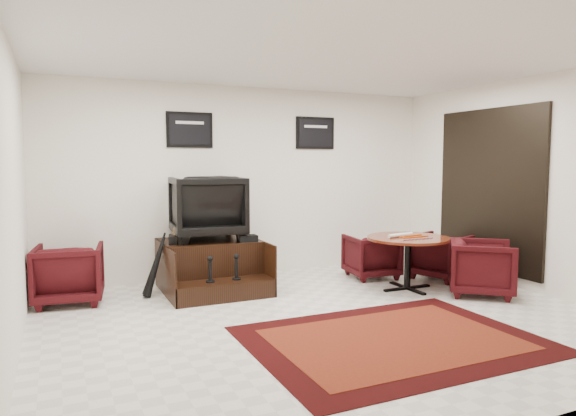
# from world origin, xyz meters

# --- Properties ---
(ground) EXTENTS (6.00, 6.00, 0.00)m
(ground) POSITION_xyz_m (0.00, 0.00, 0.00)
(ground) COLOR beige
(ground) RESTS_ON ground
(room_shell) EXTENTS (6.02, 5.02, 2.81)m
(room_shell) POSITION_xyz_m (0.41, 0.12, 1.79)
(room_shell) COLOR white
(room_shell) RESTS_ON ground
(area_rug) EXTENTS (2.73, 2.05, 0.01)m
(area_rug) POSITION_xyz_m (0.23, -0.84, 0.01)
(area_rug) COLOR black
(area_rug) RESTS_ON ground
(shine_podium) EXTENTS (1.27, 1.31, 0.65)m
(shine_podium) POSITION_xyz_m (-0.81, 1.80, 0.30)
(shine_podium) COLOR black
(shine_podium) RESTS_ON ground
(shine_chair) EXTENTS (1.00, 0.94, 0.95)m
(shine_chair) POSITION_xyz_m (-0.81, 1.93, 1.13)
(shine_chair) COLOR black
(shine_chair) RESTS_ON shine_podium
(shoes_pair) EXTENTS (0.28, 0.32, 0.10)m
(shoes_pair) POSITION_xyz_m (-1.25, 1.76, 0.71)
(shoes_pair) COLOR black
(shoes_pair) RESTS_ON shine_podium
(polish_kit) EXTENTS (0.25, 0.18, 0.09)m
(polish_kit) POSITION_xyz_m (-0.39, 1.53, 0.70)
(polish_kit) COLOR black
(polish_kit) RESTS_ON shine_podium
(umbrella_black) EXTENTS (0.29, 0.11, 0.79)m
(umbrella_black) POSITION_xyz_m (-1.55, 1.70, 0.39)
(umbrella_black) COLOR black
(umbrella_black) RESTS_ON ground
(umbrella_hooked) EXTENTS (0.31, 0.12, 0.83)m
(umbrella_hooked) POSITION_xyz_m (-1.53, 1.80, 0.41)
(umbrella_hooked) COLOR black
(umbrella_hooked) RESTS_ON ground
(armchair_side) EXTENTS (0.85, 0.81, 0.79)m
(armchair_side) POSITION_xyz_m (-2.55, 1.86, 0.39)
(armchair_side) COLOR black
(armchair_side) RESTS_ON ground
(meeting_table) EXTENTS (1.08, 1.08, 0.70)m
(meeting_table) POSITION_xyz_m (1.58, 0.71, 0.62)
(meeting_table) COLOR #4A120A
(meeting_table) RESTS_ON ground
(table_chair_back) EXTENTS (0.75, 0.72, 0.70)m
(table_chair_back) POSITION_xyz_m (1.54, 1.51, 0.35)
(table_chair_back) COLOR black
(table_chair_back) RESTS_ON ground
(table_chair_window) EXTENTS (0.87, 0.90, 0.73)m
(table_chair_window) POSITION_xyz_m (2.42, 1.04, 0.36)
(table_chair_window) COLOR black
(table_chair_window) RESTS_ON ground
(table_chair_corner) EXTENTS (1.02, 1.03, 0.78)m
(table_chair_corner) POSITION_xyz_m (2.27, 0.09, 0.39)
(table_chair_corner) COLOR black
(table_chair_corner) RESTS_ON ground
(paper_roll) EXTENTS (0.42, 0.12, 0.05)m
(paper_roll) POSITION_xyz_m (1.50, 0.77, 0.73)
(paper_roll) COLOR silver
(paper_roll) RESTS_ON meeting_table
(table_clutter) EXTENTS (0.57, 0.35, 0.01)m
(table_clutter) POSITION_xyz_m (1.64, 0.65, 0.71)
(table_clutter) COLOR #DC570C
(table_clutter) RESTS_ON meeting_table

